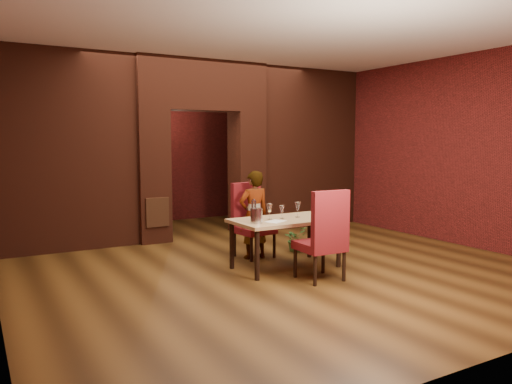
# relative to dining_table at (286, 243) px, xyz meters

# --- Properties ---
(floor) EXTENTS (8.00, 8.00, 0.00)m
(floor) POSITION_rel_dining_table_xyz_m (-0.08, 0.71, -0.35)
(floor) COLOR #4D3113
(floor) RESTS_ON ground
(ceiling) EXTENTS (7.00, 8.00, 0.04)m
(ceiling) POSITION_rel_dining_table_xyz_m (-0.08, 0.71, 2.85)
(ceiling) COLOR silver
(ceiling) RESTS_ON ground
(wall_back) EXTENTS (7.00, 0.04, 3.20)m
(wall_back) POSITION_rel_dining_table_xyz_m (-0.08, 4.71, 1.25)
(wall_back) COLOR maroon
(wall_back) RESTS_ON ground
(wall_front) EXTENTS (7.00, 0.04, 3.20)m
(wall_front) POSITION_rel_dining_table_xyz_m (-0.08, -3.29, 1.25)
(wall_front) COLOR maroon
(wall_front) RESTS_ON ground
(wall_right) EXTENTS (0.04, 8.00, 3.20)m
(wall_right) POSITION_rel_dining_table_xyz_m (3.42, 0.71, 1.25)
(wall_right) COLOR maroon
(wall_right) RESTS_ON ground
(pillar_left) EXTENTS (0.55, 0.55, 2.30)m
(pillar_left) POSITION_rel_dining_table_xyz_m (-1.03, 2.71, 0.80)
(pillar_left) COLOR maroon
(pillar_left) RESTS_ON ground
(pillar_right) EXTENTS (0.55, 0.55, 2.30)m
(pillar_right) POSITION_rel_dining_table_xyz_m (0.87, 2.71, 0.80)
(pillar_right) COLOR maroon
(pillar_right) RESTS_ON ground
(lintel) EXTENTS (2.45, 0.55, 0.90)m
(lintel) POSITION_rel_dining_table_xyz_m (-0.08, 2.71, 2.40)
(lintel) COLOR maroon
(lintel) RESTS_ON ground
(wing_wall_left) EXTENTS (2.28, 0.35, 3.20)m
(wing_wall_left) POSITION_rel_dining_table_xyz_m (-2.44, 2.71, 1.25)
(wing_wall_left) COLOR maroon
(wing_wall_left) RESTS_ON ground
(wing_wall_right) EXTENTS (2.28, 0.35, 3.20)m
(wing_wall_right) POSITION_rel_dining_table_xyz_m (2.29, 2.71, 1.25)
(wing_wall_right) COLOR maroon
(wing_wall_right) RESTS_ON ground
(vent_panel) EXTENTS (0.40, 0.03, 0.50)m
(vent_panel) POSITION_rel_dining_table_xyz_m (-1.03, 2.41, 0.20)
(vent_panel) COLOR brown
(vent_panel) RESTS_ON ground
(rear_door) EXTENTS (0.90, 0.08, 2.10)m
(rear_door) POSITION_rel_dining_table_xyz_m (-0.48, 4.65, 0.70)
(rear_door) COLOR black
(rear_door) RESTS_ON ground
(rear_door_frame) EXTENTS (1.02, 0.04, 2.22)m
(rear_door_frame) POSITION_rel_dining_table_xyz_m (-0.48, 4.61, 0.70)
(rear_door_frame) COLOR black
(rear_door_frame) RESTS_ON ground
(dining_table) EXTENTS (1.49, 0.85, 0.69)m
(dining_table) POSITION_rel_dining_table_xyz_m (0.00, 0.00, 0.00)
(dining_table) COLOR tan
(dining_table) RESTS_ON ground
(chair_far) EXTENTS (0.57, 0.57, 1.13)m
(chair_far) POSITION_rel_dining_table_xyz_m (-0.06, 0.77, 0.22)
(chair_far) COLOR maroon
(chair_far) RESTS_ON ground
(chair_near) EXTENTS (0.54, 0.54, 1.16)m
(chair_near) POSITION_rel_dining_table_xyz_m (0.05, -0.70, 0.23)
(chair_near) COLOR maroon
(chair_near) RESTS_ON ground
(person_seated) EXTENTS (0.49, 0.33, 1.32)m
(person_seated) POSITION_rel_dining_table_xyz_m (-0.10, 0.72, 0.31)
(person_seated) COLOR white
(person_seated) RESTS_ON ground
(wine_glass_a) EXTENTS (0.09, 0.09, 0.22)m
(wine_glass_a) POSITION_rel_dining_table_xyz_m (-0.24, 0.05, 0.46)
(wine_glass_a) COLOR white
(wine_glass_a) RESTS_ON dining_table
(wine_glass_b) EXTENTS (0.07, 0.07, 0.18)m
(wine_glass_b) POSITION_rel_dining_table_xyz_m (-0.05, 0.03, 0.44)
(wine_glass_b) COLOR white
(wine_glass_b) RESTS_ON dining_table
(wine_glass_c) EXTENTS (0.09, 0.09, 0.22)m
(wine_glass_c) POSITION_rel_dining_table_xyz_m (0.20, 0.01, 0.46)
(wine_glass_c) COLOR silver
(wine_glass_c) RESTS_ON dining_table
(tasting_sheet) EXTENTS (0.33, 0.29, 0.00)m
(tasting_sheet) POSITION_rel_dining_table_xyz_m (-0.26, -0.14, 0.35)
(tasting_sheet) COLOR white
(tasting_sheet) RESTS_ON dining_table
(wine_bucket) EXTENTS (0.16, 0.16, 0.20)m
(wine_bucket) POSITION_rel_dining_table_xyz_m (-0.54, -0.13, 0.44)
(wine_bucket) COLOR #AFAFB6
(wine_bucket) RESTS_ON dining_table
(water_bottle) EXTENTS (0.07, 0.07, 0.28)m
(water_bottle) POSITION_rel_dining_table_xyz_m (-0.44, 0.13, 0.49)
(water_bottle) COLOR silver
(water_bottle) RESTS_ON dining_table
(potted_plant) EXTENTS (0.44, 0.41, 0.40)m
(potted_plant) POSITION_rel_dining_table_xyz_m (0.70, 0.78, -0.14)
(potted_plant) COLOR #346029
(potted_plant) RESTS_ON ground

